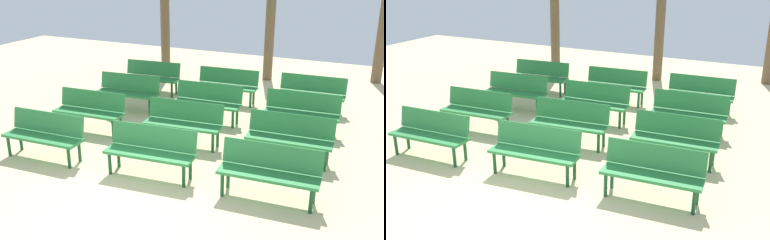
% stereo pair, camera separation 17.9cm
% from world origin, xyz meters
% --- Properties ---
extents(ground_plane, '(24.00, 24.00, 0.00)m').
position_xyz_m(ground_plane, '(0.00, 0.00, 0.00)').
color(ground_plane, beige).
extents(bench_r0_c0, '(1.62, 0.55, 0.87)m').
position_xyz_m(bench_r0_c0, '(-2.29, 1.39, 0.50)').
color(bench_r0_c0, '#2D8442').
rests_on(bench_r0_c0, ground_plane).
extents(bench_r0_c1, '(1.64, 0.62, 0.87)m').
position_xyz_m(bench_r0_c1, '(-0.09, 1.61, 0.50)').
color(bench_r0_c1, '#2D8442').
rests_on(bench_r0_c1, ground_plane).
extents(bench_r0_c2, '(1.63, 0.57, 0.87)m').
position_xyz_m(bench_r0_c2, '(2.00, 1.71, 0.50)').
color(bench_r0_c2, '#2D8442').
rests_on(bench_r0_c2, ground_plane).
extents(bench_r1_c0, '(1.63, 0.58, 0.87)m').
position_xyz_m(bench_r1_c0, '(-2.39, 2.92, 0.50)').
color(bench_r1_c0, '#2D8442').
rests_on(bench_r1_c0, ground_plane).
extents(bench_r1_c1, '(1.64, 0.62, 0.87)m').
position_xyz_m(bench_r1_c1, '(-0.20, 3.12, 0.50)').
color(bench_r1_c1, '#2D8442').
rests_on(bench_r1_c1, ground_plane).
extents(bench_r1_c2, '(1.62, 0.56, 0.87)m').
position_xyz_m(bench_r1_c2, '(1.95, 3.24, 0.50)').
color(bench_r1_c2, '#2D8442').
rests_on(bench_r1_c2, ground_plane).
extents(bench_r2_c0, '(1.63, 0.61, 0.87)m').
position_xyz_m(bench_r2_c0, '(-2.42, 4.50, 0.50)').
color(bench_r2_c0, '#2D8442').
rests_on(bench_r2_c0, ground_plane).
extents(bench_r2_c1, '(1.62, 0.55, 0.87)m').
position_xyz_m(bench_r2_c1, '(-0.30, 4.57, 0.50)').
color(bench_r2_c1, '#2D8442').
rests_on(bench_r2_c1, ground_plane).
extents(bench_r2_c2, '(1.63, 0.57, 0.87)m').
position_xyz_m(bench_r2_c2, '(1.84, 4.78, 0.50)').
color(bench_r2_c2, '#2D8442').
rests_on(bench_r2_c2, ground_plane).
extents(bench_r3_c0, '(1.64, 0.62, 0.87)m').
position_xyz_m(bench_r3_c0, '(-2.60, 6.00, 0.50)').
color(bench_r3_c0, '#2D8442').
rests_on(bench_r3_c0, ground_plane).
extents(bench_r3_c1, '(1.63, 0.57, 0.87)m').
position_xyz_m(bench_r3_c1, '(-0.39, 6.10, 0.50)').
color(bench_r3_c1, '#2D8442').
rests_on(bench_r3_c1, ground_plane).
extents(bench_r3_c2, '(1.62, 0.54, 0.87)m').
position_xyz_m(bench_r3_c2, '(1.75, 6.30, 0.50)').
color(bench_r3_c2, '#2D8442').
rests_on(bench_r3_c2, ground_plane).
extents(tree_0, '(0.29, 0.29, 2.66)m').
position_xyz_m(tree_0, '(-0.07, 8.76, 1.33)').
color(tree_0, brown).
rests_on(tree_0, ground_plane).
extents(tree_2, '(0.31, 0.31, 2.68)m').
position_xyz_m(tree_2, '(3.02, 9.83, 1.34)').
color(tree_2, brown).
rests_on(tree_2, ground_plane).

